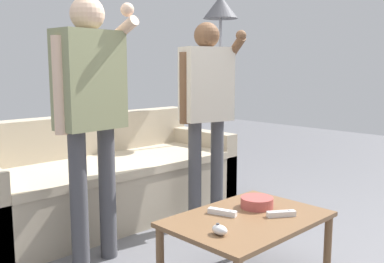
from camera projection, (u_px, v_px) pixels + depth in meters
name	position (u px, v px, depth m)	size (l,w,h in m)	color
couch	(106.00, 182.00, 3.54)	(2.18, 0.89, 0.82)	#B7A88E
coffee_table	(247.00, 226.00, 2.36)	(0.86, 0.60, 0.41)	brown
snack_bowl	(257.00, 202.00, 2.51)	(0.19, 0.19, 0.06)	#B24C47
game_remote_nunchuk	(220.00, 230.00, 2.10)	(0.06, 0.09, 0.05)	white
floor_lamp	(221.00, 22.00, 4.25)	(0.34, 0.34, 1.91)	#2D2D33
player_left	(90.00, 100.00, 2.59)	(0.49, 0.31, 1.63)	#47474C
player_right	(207.00, 99.00, 3.31)	(0.45, 0.40, 1.55)	#47474C
game_remote_wand_near	(281.00, 214.00, 2.36)	(0.15, 0.12, 0.03)	white
game_remote_wand_far	(222.00, 212.00, 2.38)	(0.09, 0.17, 0.03)	white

